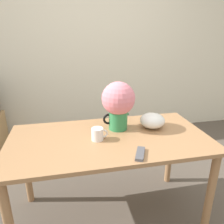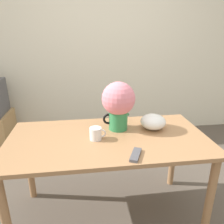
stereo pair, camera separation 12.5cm
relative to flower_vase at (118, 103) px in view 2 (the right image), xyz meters
The scene contains 7 objects.
ground_plane 1.02m from the flower_vase, 78.69° to the right, with size 12.00×12.00×0.00m, color brown.
wall_back 1.64m from the flower_vase, 88.42° to the left, with size 8.00×0.05×2.60m.
table 0.37m from the flower_vase, 125.86° to the right, with size 1.54×0.79×0.77m.
flower_vase is the anchor object (origin of this frame).
coffee_mug 0.31m from the flower_vase, 139.80° to the right, with size 0.12×0.09×0.09m.
white_bowl 0.33m from the flower_vase, ahead, with size 0.21×0.21×0.12m.
remote_control 0.49m from the flower_vase, 83.84° to the right, with size 0.11×0.17×0.02m.
Camera 2 is at (-0.32, -1.42, 1.53)m, focal length 35.00 mm.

